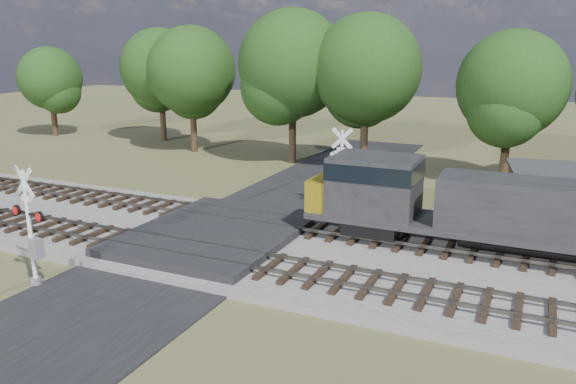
% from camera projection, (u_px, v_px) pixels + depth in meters
% --- Properties ---
extents(ground, '(160.00, 160.00, 0.00)m').
position_uv_depth(ground, '(211.00, 245.00, 25.29)').
color(ground, brown).
rests_on(ground, ground).
extents(ballast_bed, '(140.00, 10.00, 0.30)m').
position_uv_depth(ballast_bed, '(438.00, 274.00, 21.68)').
color(ballast_bed, gray).
rests_on(ballast_bed, ground).
extents(road, '(7.00, 60.00, 0.08)m').
position_uv_depth(road, '(211.00, 244.00, 25.28)').
color(road, black).
rests_on(road, ground).
extents(crossing_panel, '(7.00, 9.00, 0.62)m').
position_uv_depth(crossing_panel, '(216.00, 235.00, 25.65)').
color(crossing_panel, '#262628').
rests_on(crossing_panel, ground).
extents(track_near, '(140.00, 2.60, 0.33)m').
position_uv_depth(track_near, '(250.00, 262.00, 22.17)').
color(track_near, black).
rests_on(track_near, ballast_bed).
extents(track_far, '(140.00, 2.60, 0.33)m').
position_uv_depth(track_far, '(300.00, 226.00, 26.57)').
color(track_far, black).
rests_on(track_far, ballast_bed).
extents(crossing_signal_near, '(1.83, 0.48, 4.58)m').
position_uv_depth(crossing_signal_near, '(32.00, 238.00, 20.46)').
color(crossing_signal_near, silver).
rests_on(crossing_signal_near, ground).
extents(crossing_signal_far, '(1.85, 0.40, 4.58)m').
position_uv_depth(crossing_signal_far, '(339.00, 177.00, 29.95)').
color(crossing_signal_far, silver).
rests_on(crossing_signal_far, ground).
extents(equipment_shed, '(4.30, 4.30, 2.56)m').
position_uv_depth(equipment_shed, '(544.00, 189.00, 29.90)').
color(equipment_shed, '#46261E').
rests_on(equipment_shed, ground).
extents(treeline, '(81.12, 12.06, 11.41)m').
position_uv_depth(treeline, '(444.00, 77.00, 38.17)').
color(treeline, black).
rests_on(treeline, ground).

